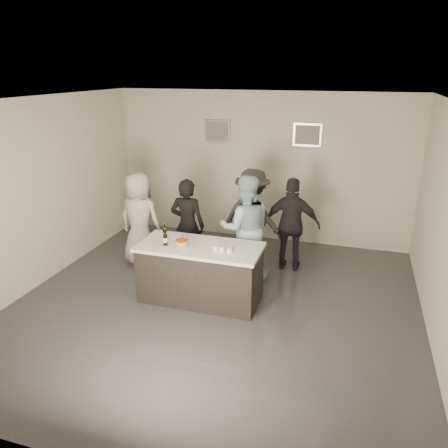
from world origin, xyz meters
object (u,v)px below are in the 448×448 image
Objects in this scene: person_guest_right at (292,225)px; person_guest_back at (252,217)px; beer_bottle_b at (165,237)px; cake at (182,243)px; person_main_black at (188,225)px; person_main_blue at (245,228)px; bar_counter at (200,273)px; person_guest_left at (140,219)px; beer_bottle_a at (165,232)px.

person_guest_right is 0.95× the size of person_guest_back.
person_guest_right reaches higher than beer_bottle_b.
cake is 0.27m from beer_bottle_b.
beer_bottle_b is 0.16× the size of person_guest_right.
person_main_black is at bearing 107.28° from cake.
beer_bottle_b is at bearing -168.33° from cake.
person_main_black reaches higher than beer_bottle_b.
person_guest_back is (-0.04, 0.64, -0.02)m from person_main_blue.
bar_counter is 1.11× the size of person_guest_left.
person_guest_right is at bearing 39.68° from beer_bottle_a.
cake is at bearing 35.37° from person_main_blue.
person_guest_left is at bearing 32.20° from person_guest_back.
cake is at bearing -161.59° from bar_counter.
person_guest_left reaches higher than cake.
beer_bottle_a is 0.16× the size of person_guest_right.
cake is 0.11× the size of person_main_blue.
person_guest_back reaches higher than cake.
beer_bottle_a is 0.91m from person_main_black.
person_guest_right is at bearing -161.13° from person_main_blue.
beer_bottle_a is 2.27m from person_guest_right.
person_guest_left reaches higher than beer_bottle_b.
person_guest_left is (-1.50, 0.97, 0.39)m from bar_counter.
person_main_blue is (1.03, -0.00, 0.07)m from person_main_black.
person_guest_right is (1.15, 1.51, 0.38)m from bar_counter.
person_main_black is 1.03m from person_main_blue.
bar_counter is at bearing 15.14° from beer_bottle_b.
person_main_blue is at bearing 178.22° from person_main_black.
person_main_black is 1.00× the size of person_guest_right.
cake is 0.12× the size of person_guest_left.
person_guest_right is (1.40, 1.60, -0.11)m from cake.
person_main_black is (-0.32, 1.03, -0.11)m from cake.
person_guest_left is 2.02m from person_guest_back.
cake is 0.12× the size of person_guest_right.
beer_bottle_a is at bearing 19.75° from person_main_blue.
person_main_black is 0.93× the size of person_main_blue.
bar_counter is 1.04× the size of person_main_blue.
cake is at bearing 46.02° from person_guest_right.
bar_counter is 1.14m from person_main_blue.
beer_bottle_b is at bearing 42.31° from person_guest_right.
person_main_black is 0.93m from person_guest_left.
person_guest_left is at bearing 147.06° from bar_counter.
person_guest_right is at bearing 48.78° from cake.
beer_bottle_a is (-0.59, 0.07, 0.58)m from bar_counter.
bar_counter is 1.83m from person_guest_left.
person_guest_back is at bearing -155.64° from person_guest_left.
beer_bottle_b is at bearing 76.51° from person_guest_back.
person_main_blue is at bearing 40.03° from beer_bottle_a.
beer_bottle_b is at bearing -64.10° from beer_bottle_a.
person_main_blue reaches higher than person_guest_left.
person_main_black is (-0.08, 1.09, -0.20)m from beer_bottle_b.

